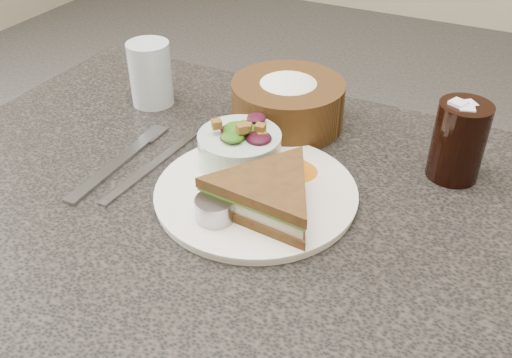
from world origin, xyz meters
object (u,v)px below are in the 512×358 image
at_px(sandwich, 268,195).
at_px(salad_bowl, 240,144).
at_px(dressing_ramekin, 215,209).
at_px(cola_glass, 459,138).
at_px(bread_basket, 288,97).
at_px(water_glass, 151,74).
at_px(dinner_plate, 256,193).

height_order(sandwich, salad_bowl, salad_bowl).
distance_m(dressing_ramekin, cola_glass, 0.36).
height_order(dressing_ramekin, cola_glass, cola_glass).
height_order(salad_bowl, dressing_ramekin, salad_bowl).
distance_m(bread_basket, cola_glass, 0.28).
distance_m(dressing_ramekin, bread_basket, 0.28).
distance_m(salad_bowl, dressing_ramekin, 0.13).
bearing_deg(cola_glass, water_glass, -179.40).
height_order(salad_bowl, water_glass, water_glass).
distance_m(cola_glass, water_glass, 0.52).
bearing_deg(bread_basket, dressing_ramekin, -85.01).
relative_size(salad_bowl, water_glass, 1.08).
relative_size(sandwich, bread_basket, 1.01).
bearing_deg(water_glass, dinner_plate, -30.36).
height_order(sandwich, dressing_ramekin, sandwich).
bearing_deg(bread_basket, water_glass, -172.24).
bearing_deg(salad_bowl, cola_glass, 24.72).
distance_m(dinner_plate, bread_basket, 0.21).
bearing_deg(dinner_plate, dressing_ramekin, -103.53).
distance_m(salad_bowl, bread_basket, 0.16).
xyz_separation_m(sandwich, salad_bowl, (-0.08, 0.08, 0.01)).
relative_size(dressing_ramekin, bread_basket, 0.28).
height_order(bread_basket, water_glass, water_glass).
height_order(dinner_plate, dressing_ramekin, dressing_ramekin).
bearing_deg(dressing_ramekin, cola_glass, 45.43).
relative_size(bread_basket, water_glass, 1.65).
bearing_deg(dinner_plate, salad_bowl, 136.99).
bearing_deg(dinner_plate, water_glass, 149.64).
xyz_separation_m(dinner_plate, cola_glass, (0.23, 0.17, 0.06)).
bearing_deg(bread_basket, salad_bowl, -92.06).
bearing_deg(bread_basket, sandwich, -71.91).
xyz_separation_m(sandwich, water_glass, (-0.32, 0.20, 0.02)).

